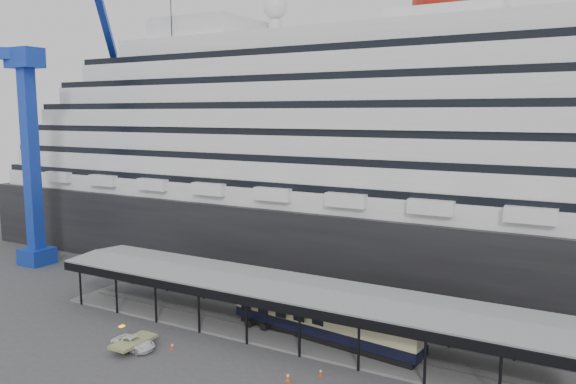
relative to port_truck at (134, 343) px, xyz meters
name	(u,v)px	position (x,y,z in m)	size (l,w,h in m)	color
ground	(267,354)	(11.52, 5.38, -0.62)	(200.00, 200.00, 0.00)	#3B3B3E
cruise_ship	(389,141)	(11.56, 37.38, 17.73)	(130.00, 30.00, 43.90)	black
platform_canopy	(293,313)	(11.52, 10.38, 1.75)	(56.00, 9.18, 5.30)	slate
crane_blue	(37,128)	(-33.60, 16.00, 19.34)	(22.63, 19.19, 47.60)	#1738B0
port_truck	(134,343)	(0.00, 0.00, 0.00)	(2.04, 4.43, 1.23)	white
pullman_carriage	(324,318)	(14.87, 10.38, 1.83)	(20.52, 5.12, 19.98)	black
traffic_cone_left	(172,346)	(3.19, 1.77, -0.27)	(0.36, 0.36, 0.70)	#D63F0B
traffic_cone_mid	(288,376)	(15.79, 1.65, -0.23)	(0.40, 0.40, 0.77)	#F5490D
traffic_cone_right	(321,372)	(17.75, 3.83, -0.28)	(0.42, 0.42, 0.68)	red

